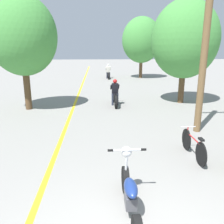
# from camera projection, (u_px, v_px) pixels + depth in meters

# --- Properties ---
(lane_stripe_center) EXTENTS (0.14, 48.00, 0.01)m
(lane_stripe_center) POSITION_uv_depth(u_px,v_px,m) (79.00, 94.00, 15.84)
(lane_stripe_center) COLOR yellow
(lane_stripe_center) RESTS_ON ground
(utility_pole) EXTENTS (1.10, 0.24, 6.15)m
(utility_pole) POSITION_uv_depth(u_px,v_px,m) (205.00, 43.00, 8.00)
(utility_pole) COLOR brown
(utility_pole) RESTS_ON ground
(roadside_tree_right_near) EXTENTS (3.57, 3.21, 5.47)m
(roadside_tree_right_near) POSITION_uv_depth(u_px,v_px,m) (185.00, 40.00, 12.50)
(roadside_tree_right_near) COLOR #513A23
(roadside_tree_right_near) RESTS_ON ground
(roadside_tree_right_far) EXTENTS (3.84, 3.45, 5.91)m
(roadside_tree_right_far) POSITION_uv_depth(u_px,v_px,m) (142.00, 40.00, 23.23)
(roadside_tree_right_far) COLOR #513A23
(roadside_tree_right_far) RESTS_ON ground
(roadside_tree_left) EXTENTS (3.24, 2.91, 5.40)m
(roadside_tree_left) POSITION_uv_depth(u_px,v_px,m) (22.00, 36.00, 11.06)
(roadside_tree_left) COLOR #513A23
(roadside_tree_left) RESTS_ON ground
(motorcycle_foreground) EXTENTS (0.77, 2.10, 1.08)m
(motorcycle_foreground) POSITION_uv_depth(u_px,v_px,m) (130.00, 193.00, 4.36)
(motorcycle_foreground) COLOR black
(motorcycle_foreground) RESTS_ON ground
(motorcycle_rider_lead) EXTENTS (0.50, 2.06, 1.39)m
(motorcycle_rider_lead) POSITION_uv_depth(u_px,v_px,m) (115.00, 95.00, 12.67)
(motorcycle_rider_lead) COLOR black
(motorcycle_rider_lead) RESTS_ON ground
(motorcycle_rider_far) EXTENTS (0.50, 2.08, 1.43)m
(motorcycle_rider_far) POSITION_uv_depth(u_px,v_px,m) (108.00, 73.00, 23.61)
(motorcycle_rider_far) COLOR black
(motorcycle_rider_far) RESTS_ON ground
(bicycle_parked) EXTENTS (0.44, 1.70, 0.75)m
(bicycle_parked) POSITION_uv_depth(u_px,v_px,m) (193.00, 145.00, 6.66)
(bicycle_parked) COLOR black
(bicycle_parked) RESTS_ON ground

